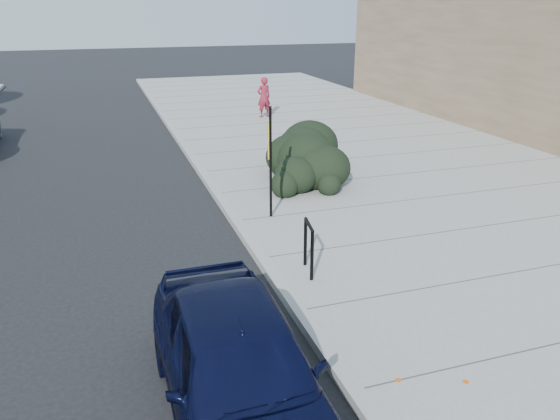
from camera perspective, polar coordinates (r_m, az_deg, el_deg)
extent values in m
plane|color=black|center=(8.80, 2.08, -11.28)|extent=(120.00, 120.00, 0.00)
cube|color=gray|center=(15.25, 15.38, 2.45)|extent=(11.20, 50.00, 0.15)
cube|color=#9E9E99|center=(13.09, -5.57, 0.15)|extent=(0.22, 50.00, 0.17)
cylinder|color=black|center=(9.41, 3.36, -4.81)|extent=(0.06, 0.06, 0.92)
cylinder|color=black|center=(9.94, 2.67, -3.36)|extent=(0.06, 0.06, 0.92)
cylinder|color=black|center=(9.49, 3.06, -1.55)|extent=(0.16, 0.59, 0.06)
cube|color=black|center=(12.00, -0.99, 4.92)|extent=(0.07, 0.07, 2.49)
cube|color=yellow|center=(11.82, -1.25, 8.27)|extent=(0.09, 0.28, 0.40)
cube|color=yellow|center=(11.92, -1.23, 6.16)|extent=(0.09, 0.26, 0.31)
ellipsoid|color=black|center=(15.35, 1.65, 6.55)|extent=(2.10, 4.08, 1.52)
imported|color=black|center=(6.54, -4.30, -16.15)|extent=(1.81, 4.37, 1.48)
imported|color=maroon|center=(23.53, -1.70, 11.70)|extent=(0.67, 0.50, 1.67)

